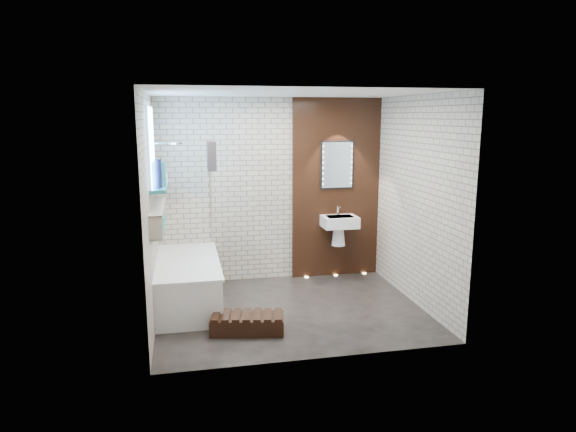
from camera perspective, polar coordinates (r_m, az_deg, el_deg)
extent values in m
plane|color=black|center=(6.35, 0.28, -10.49)|extent=(3.20, 3.20, 0.00)
cube|color=#BBAF95|center=(7.26, -1.86, 2.89)|extent=(3.20, 0.04, 2.60)
cube|color=#BBAF95|center=(4.76, 3.57, -1.55)|extent=(3.20, 0.04, 2.60)
cube|color=#BBAF95|center=(5.88, -15.14, 0.54)|extent=(0.04, 2.60, 2.60)
cube|color=#BBAF95|center=(6.52, 14.19, 1.60)|extent=(0.04, 2.60, 2.60)
plane|color=white|center=(5.91, 0.31, 13.64)|extent=(3.20, 3.20, 0.00)
cube|color=black|center=(7.45, 5.41, 3.06)|extent=(1.30, 0.06, 2.60)
cube|color=#7FADE0|center=(6.14, -15.16, 7.57)|extent=(0.03, 1.00, 0.90)
cube|color=teal|center=(6.18, -14.24, 3.25)|extent=(0.18, 1.00, 0.04)
cube|color=teal|center=(6.06, -14.30, -1.18)|extent=(0.14, 1.30, 0.03)
cube|color=#B2A899|center=(6.02, -14.41, 0.96)|extent=(0.14, 1.30, 0.03)
cube|color=#B2A899|center=(5.42, -14.62, -1.40)|extent=(0.14, 0.03, 0.26)
cube|color=#B2A899|center=(6.66, -14.14, 0.94)|extent=(0.14, 0.03, 0.26)
cube|color=white|center=(6.56, -11.17, -7.44)|extent=(0.75, 1.70, 0.55)
cube|color=white|center=(6.47, -11.27, -5.01)|extent=(0.79, 1.74, 0.03)
cylinder|color=silver|center=(7.16, -10.17, -2.78)|extent=(0.04, 0.04, 0.12)
cube|color=white|center=(6.76, -8.54, 1.98)|extent=(0.01, 0.78, 1.40)
cube|color=black|center=(6.50, -8.58, 6.68)|extent=(0.11, 0.28, 0.37)
cylinder|color=silver|center=(6.73, -12.44, 7.98)|extent=(0.18, 0.18, 0.02)
cube|color=white|center=(7.33, 5.82, -0.65)|extent=(0.50, 0.36, 0.16)
cone|color=white|center=(7.42, 5.67, -2.23)|extent=(0.20, 0.20, 0.28)
cylinder|color=silver|center=(7.39, 5.61, 0.64)|extent=(0.03, 0.03, 0.14)
cube|color=black|center=(7.37, 5.54, 5.72)|extent=(0.50, 0.02, 0.70)
cube|color=silver|center=(7.37, 5.56, 5.71)|extent=(0.45, 0.01, 0.65)
cube|color=black|center=(5.75, -4.58, -11.97)|extent=(0.85, 0.50, 0.18)
cylinder|color=#AE6D1A|center=(5.81, -14.43, -1.10)|extent=(0.05, 0.05, 0.09)
cylinder|color=maroon|center=(5.60, -14.53, -1.30)|extent=(0.06, 0.06, 0.14)
cylinder|color=#161A3D|center=(5.85, -14.35, 4.62)|extent=(0.08, 0.08, 0.33)
cylinder|color=teal|center=(6.01, -14.28, 4.58)|extent=(0.16, 0.16, 0.28)
sphere|color=white|center=(6.28, -14.16, 4.35)|extent=(0.17, 0.17, 0.17)
cylinder|color=#FFD899|center=(7.56, 2.10, -6.86)|extent=(0.06, 0.06, 0.01)
cylinder|color=#FFD899|center=(7.68, 5.38, -6.62)|extent=(0.06, 0.06, 0.01)
cylinder|color=#FFD899|center=(7.82, 8.56, -6.37)|extent=(0.06, 0.06, 0.01)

